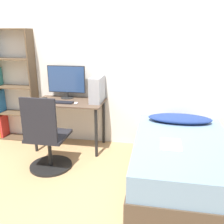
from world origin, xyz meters
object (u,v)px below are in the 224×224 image
Objects in this scene: bookshelf at (7,88)px; pc_tower at (97,89)px; office_chair at (47,143)px; bed at (182,160)px; keyboard at (60,102)px; monitor at (66,81)px.

bookshelf is 4.28× the size of pc_tower.
office_chair is 0.55× the size of bed.
office_chair is 2.42× the size of pc_tower.
bed is 1.89m from keyboard.
pc_tower is at bearing 58.15° from office_chair.
pc_tower reaches higher than office_chair.
office_chair is 0.71m from keyboard.
bookshelf is 1.04m from monitor.
keyboard is (0.01, -0.30, -0.27)m from monitor.
bookshelf is 2.95m from bed.
keyboard is (1.03, -0.29, -0.11)m from bookshelf.
bookshelf is 0.98× the size of bed.
bed is 4.38× the size of pc_tower.
monitor is at bearing 167.49° from pc_tower.
pc_tower is (1.55, -0.10, 0.07)m from bookshelf.
bed is at bearing -24.91° from monitor.
monitor reaches higher than bed.
keyboard is at bearing 163.74° from bed.
office_chair is (1.06, -0.89, -0.49)m from bookshelf.
bookshelf is 1.08m from keyboard.
bookshelf is 2.99× the size of monitor.
keyboard is (-0.03, 0.60, 0.38)m from office_chair.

